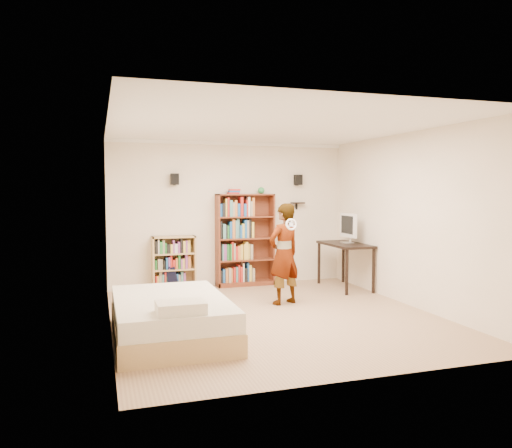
{
  "coord_description": "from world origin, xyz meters",
  "views": [
    {
      "loc": [
        -2.38,
        -6.63,
        1.82
      ],
      "look_at": [
        -0.08,
        0.6,
        1.29
      ],
      "focal_mm": 35.0,
      "sensor_mm": 36.0,
      "label": 1
    }
  ],
  "objects": [
    {
      "name": "ground",
      "position": [
        0.0,
        0.0,
        0.0
      ],
      "size": [
        4.5,
        5.0,
        0.01
      ],
      "primitive_type": "cube",
      "color": "tan",
      "rests_on": "ground"
    },
    {
      "name": "room_shell",
      "position": [
        0.0,
        0.0,
        1.76
      ],
      "size": [
        4.52,
        5.02,
        2.71
      ],
      "color": "white",
      "rests_on": "ground"
    },
    {
      "name": "crown_molding",
      "position": [
        0.0,
        0.0,
        2.67
      ],
      "size": [
        4.5,
        5.0,
        0.06
      ],
      "color": "white",
      "rests_on": "room_shell"
    },
    {
      "name": "speaker_left",
      "position": [
        -1.05,
        2.4,
        2.0
      ],
      "size": [
        0.14,
        0.12,
        0.2
      ],
      "primitive_type": "cube",
      "color": "black",
      "rests_on": "room_shell"
    },
    {
      "name": "speaker_right",
      "position": [
        1.35,
        2.4,
        2.0
      ],
      "size": [
        0.14,
        0.12,
        0.2
      ],
      "primitive_type": "cube",
      "color": "black",
      "rests_on": "room_shell"
    },
    {
      "name": "wall_shelf",
      "position": [
        1.35,
        2.41,
        1.55
      ],
      "size": [
        0.25,
        0.16,
        0.02
      ],
      "primitive_type": "cube",
      "color": "black",
      "rests_on": "room_shell"
    },
    {
      "name": "tall_bookshelf",
      "position": [
        0.25,
        2.34,
        0.87
      ],
      "size": [
        1.09,
        0.32,
        1.73
      ],
      "primitive_type": null,
      "color": "brown",
      "rests_on": "ground"
    },
    {
      "name": "low_bookshelf",
      "position": [
        -1.09,
        2.35,
        0.49
      ],
      "size": [
        0.78,
        0.29,
        0.97
      ],
      "primitive_type": null,
      "color": "tan",
      "rests_on": "ground"
    },
    {
      "name": "computer_desk",
      "position": [
        1.93,
        1.53,
        0.41
      ],
      "size": [
        0.61,
        1.22,
        0.83
      ],
      "primitive_type": null,
      "color": "black",
      "rests_on": "ground"
    },
    {
      "name": "imac",
      "position": [
        1.98,
        1.55,
        1.1
      ],
      "size": [
        0.17,
        0.56,
        0.55
      ],
      "primitive_type": null,
      "rotation": [
        0.0,
        0.0,
        -0.12
      ],
      "color": "white",
      "rests_on": "computer_desk"
    },
    {
      "name": "daybed",
      "position": [
        -1.55,
        -0.57,
        0.31
      ],
      "size": [
        1.35,
        2.08,
        0.61
      ],
      "primitive_type": null,
      "color": "white",
      "rests_on": "ground"
    },
    {
      "name": "person",
      "position": [
        0.41,
        0.68,
        0.8
      ],
      "size": [
        0.68,
        0.57,
        1.6
      ],
      "primitive_type": "imported",
      "rotation": [
        0.0,
        0.0,
        3.52
      ],
      "color": "black",
      "rests_on": "ground"
    },
    {
      "name": "wii_wheel",
      "position": [
        0.41,
        0.38,
        1.28
      ],
      "size": [
        0.18,
        0.07,
        0.19
      ],
      "primitive_type": "torus",
      "rotation": [
        1.36,
        0.0,
        0.0
      ],
      "color": "white",
      "rests_on": "person"
    },
    {
      "name": "navy_bag",
      "position": [
        -1.17,
        2.33,
        0.21
      ],
      "size": [
        0.36,
        0.29,
        0.42
      ],
      "primitive_type": null,
      "rotation": [
        0.0,
        0.0,
        -0.31
      ],
      "color": "black",
      "rests_on": "ground"
    }
  ]
}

